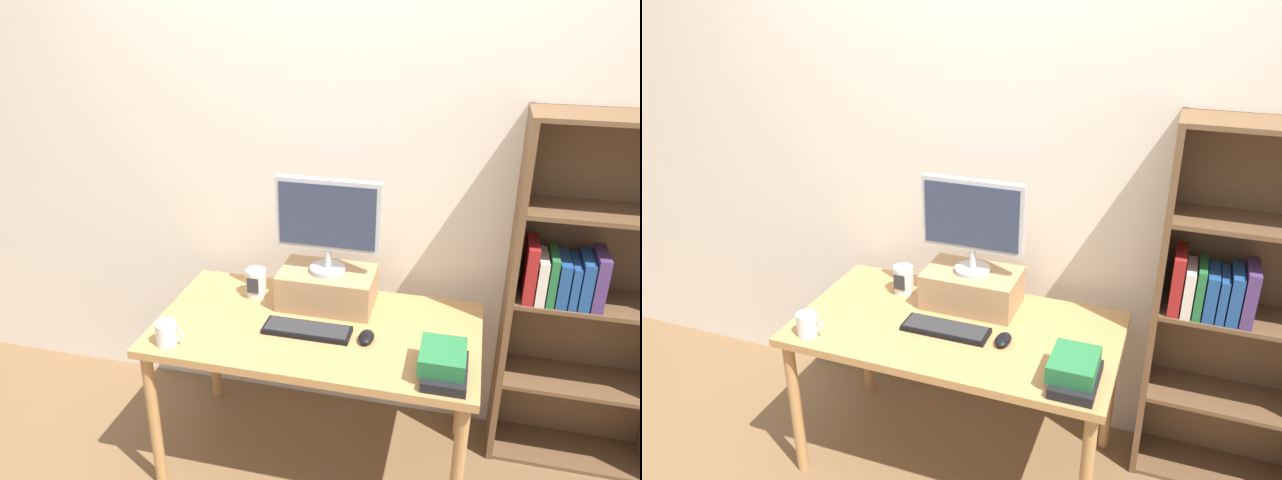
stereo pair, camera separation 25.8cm
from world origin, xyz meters
TOP-DOWN VIEW (x-y plane):
  - ground_plane at (0.00, 0.00)m, footprint 12.00×12.00m
  - back_wall at (0.00, 0.50)m, footprint 7.00×0.08m
  - desk at (0.00, 0.00)m, footprint 1.37×0.74m
  - bookshelf_unit at (1.11, 0.34)m, footprint 0.72×0.28m
  - riser_box at (-0.00, 0.20)m, footprint 0.42×0.26m
  - computer_monitor at (-0.00, 0.19)m, footprint 0.46×0.16m
  - keyboard at (-0.02, -0.06)m, footprint 0.37×0.12m
  - computer_mouse at (0.23, -0.06)m, footprint 0.06×0.10m
  - book_stack at (0.55, -0.21)m, footprint 0.18×0.25m
  - coffee_mug at (-0.55, -0.28)m, footprint 0.12×0.09m
  - desk_speaker at (-0.34, 0.19)m, footprint 0.09×0.10m

SIDE VIEW (x-z plane):
  - ground_plane at x=0.00m, z-range 0.00..0.00m
  - desk at x=0.00m, z-range 0.29..1.01m
  - keyboard at x=-0.02m, z-range 0.72..0.75m
  - computer_mouse at x=0.23m, z-range 0.72..0.76m
  - coffee_mug at x=-0.55m, z-range 0.72..0.82m
  - book_stack at x=0.55m, z-range 0.72..0.83m
  - desk_speaker at x=-0.34m, z-range 0.72..0.85m
  - riser_box at x=0.00m, z-range 0.72..0.89m
  - bookshelf_unit at x=1.11m, z-range 0.02..1.64m
  - computer_monitor at x=0.00m, z-range 0.92..1.34m
  - back_wall at x=0.00m, z-range 0.00..2.60m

